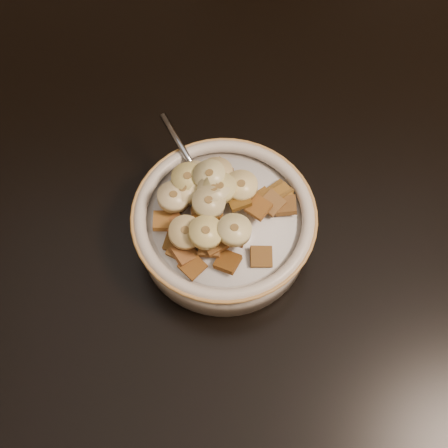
{
  "coord_description": "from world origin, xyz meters",
  "views": [
    {
      "loc": [
        -0.09,
        -0.25,
        1.27
      ],
      "look_at": [
        -0.08,
        0.0,
        0.78
      ],
      "focal_mm": 45.0,
      "sensor_mm": 36.0,
      "label": 1
    }
  ],
  "objects_px": {
    "chair": "(329,44)",
    "table": "(297,247)",
    "cereal_bowl": "(224,228)",
    "spoon": "(210,195)"
  },
  "relations": [
    {
      "from": "table",
      "to": "cereal_bowl",
      "type": "relative_size",
      "value": 8.23
    },
    {
      "from": "table",
      "to": "chair",
      "type": "bearing_deg",
      "value": 72.81
    },
    {
      "from": "chair",
      "to": "cereal_bowl",
      "type": "bearing_deg",
      "value": -107.47
    },
    {
      "from": "table",
      "to": "cereal_bowl",
      "type": "xyz_separation_m",
      "value": [
        -0.08,
        0.0,
        0.04
      ]
    },
    {
      "from": "chair",
      "to": "spoon",
      "type": "xyz_separation_m",
      "value": [
        -0.22,
        -0.47,
        0.28
      ]
    },
    {
      "from": "table",
      "to": "chair",
      "type": "xyz_separation_m",
      "value": [
        0.13,
        0.5,
        -0.22
      ]
    },
    {
      "from": "table",
      "to": "chair",
      "type": "height_order",
      "value": "chair"
    },
    {
      "from": "cereal_bowl",
      "to": "spoon",
      "type": "relative_size",
      "value": 4.17
    },
    {
      "from": "chair",
      "to": "table",
      "type": "bearing_deg",
      "value": -99.41
    },
    {
      "from": "chair",
      "to": "cereal_bowl",
      "type": "distance_m",
      "value": 0.6
    }
  ]
}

